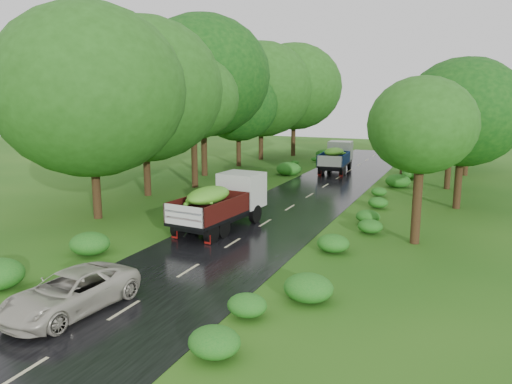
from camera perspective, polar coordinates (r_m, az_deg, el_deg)
The scene contains 10 objects.
ground at distance 20.19m, azimuth -7.75°, elevation -8.92°, with size 120.00×120.00×0.00m, color #194E10.
road at distance 24.37m, azimuth -1.66°, elevation -5.23°, with size 6.50×80.00×0.02m, color black.
road_lines at distance 25.24m, azimuth -0.69°, elevation -4.61°, with size 0.12×69.60×0.00m.
truck_near at distance 25.82m, azimuth -3.76°, elevation -0.90°, with size 2.77×6.46×2.64m.
truck_far at distance 44.95m, azimuth 9.20°, elevation 4.13°, with size 2.55×6.18×2.54m.
car at distance 17.33m, azimuth -20.46°, elevation -10.68°, with size 2.15×4.66×1.30m, color #B8B4A3.
utility_pole at distance 44.43m, azimuth 16.46°, elevation 6.70°, with size 1.19×0.60×7.23m.
trees_left at distance 42.35m, azimuth -4.37°, elevation 11.57°, with size 7.06×35.65×10.39m.
trees_right at distance 39.17m, azimuth 22.33°, elevation 8.70°, with size 5.19×30.74×8.39m.
shrubs at distance 32.42m, azimuth 5.09°, elevation -0.47°, with size 11.90×44.00×0.70m.
Camera 1 is at (9.93, -16.15, 6.95)m, focal length 35.00 mm.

